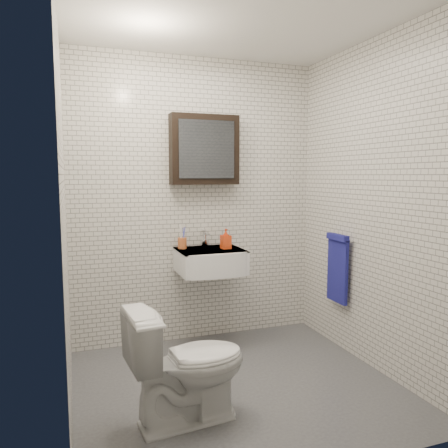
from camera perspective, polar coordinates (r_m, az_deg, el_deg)
name	(u,v)px	position (r m, az deg, el deg)	size (l,w,h in m)	color
ground	(237,385)	(3.29, 1.69, -20.27)	(2.20, 2.00, 0.01)	#44464B
room_shell	(238,177)	(2.94, 1.78, 6.11)	(2.22, 2.02, 2.51)	silver
washbasin	(212,261)	(3.72, -1.63, -4.84)	(0.55, 0.50, 0.20)	white
faucet	(205,239)	(3.88, -2.53, -1.97)	(0.06, 0.20, 0.15)	silver
mirror_cabinet	(204,150)	(3.84, -2.57, 9.66)	(0.60, 0.15, 0.60)	black
towel_rail	(338,265)	(3.82, 14.63, -5.25)	(0.09, 0.30, 0.58)	silver
toothbrush_cup	(182,243)	(3.79, -5.47, -2.42)	(0.08, 0.08, 0.21)	#C26130
soap_bottle	(226,239)	(3.75, 0.24, -1.95)	(0.08, 0.08, 0.17)	#F8541A
toilet	(187,363)	(2.75, -4.81, -17.68)	(0.40, 0.71, 0.72)	white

